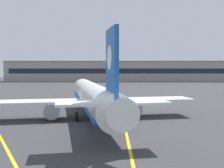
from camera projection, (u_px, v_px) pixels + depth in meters
name	position (u px, v px, depth m)	size (l,w,h in m)	color
ground_plane	(126.00, 142.00, 29.34)	(400.00, 400.00, 0.00)	#353538
taxiway_centreline	(120.00, 105.00, 59.29)	(0.30, 180.00, 0.01)	yellow
taxiway_lead_in_stripe	(0.00, 137.00, 31.48)	(0.30, 60.00, 0.01)	yellow
airliner_foreground	(93.00, 97.00, 43.08)	(32.32, 41.23, 11.65)	white
terminal_building	(134.00, 71.00, 164.79)	(149.69, 12.40, 11.87)	#9E998E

